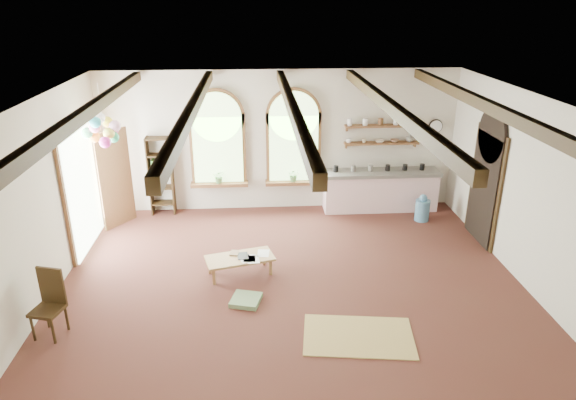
{
  "coord_description": "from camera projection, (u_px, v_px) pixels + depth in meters",
  "views": [
    {
      "loc": [
        -0.59,
        -7.75,
        4.69
      ],
      "look_at": [
        -0.02,
        0.6,
        1.33
      ],
      "focal_mm": 32.0,
      "sensor_mm": 36.0,
      "label": 1
    }
  ],
  "objects": [
    {
      "name": "shelf_vase",
      "position": [
        410.0,
        138.0,
        11.65
      ],
      "size": [
        0.18,
        0.18,
        0.19
      ],
      "primitive_type": "imported",
      "color": "slate",
      "rests_on": "wall_shelf_lower"
    },
    {
      "name": "bookshelf",
      "position": [
        161.0,
        176.0,
        11.52
      ],
      "size": [
        0.53,
        0.32,
        1.8
      ],
      "color": "#332410",
      "rests_on": "floor"
    },
    {
      "name": "right_doorway",
      "position": [
        484.0,
        189.0,
        10.19
      ],
      "size": [
        0.1,
        1.3,
        2.4
      ],
      "primitive_type": "cube",
      "color": "black",
      "rests_on": "floor"
    },
    {
      "name": "potted_plant_right",
      "position": [
        294.0,
        175.0,
        11.73
      ],
      "size": [
        0.27,
        0.23,
        0.3
      ],
      "primitive_type": "imported",
      "color": "#598C4C",
      "rests_on": "window_right"
    },
    {
      "name": "wall_shelf_upper",
      "position": [
        383.0,
        126.0,
        11.5
      ],
      "size": [
        1.7,
        0.24,
        0.04
      ],
      "primitive_type": "cube",
      "color": "brown",
      "rests_on": "wall_back"
    },
    {
      "name": "coffee_table",
      "position": [
        240.0,
        259.0,
        9.15
      ],
      "size": [
        1.29,
        0.83,
        0.34
      ],
      "color": "#B37F52",
      "rests_on": "floor"
    },
    {
      "name": "floor_cushion",
      "position": [
        246.0,
        300.0,
        8.4
      ],
      "size": [
        0.57,
        0.57,
        0.08
      ],
      "primitive_type": "cube",
      "rotation": [
        0.0,
        0.0,
        -0.27
      ],
      "color": "#6F8F62",
      "rests_on": "floor"
    },
    {
      "name": "water_jug_a",
      "position": [
        422.0,
        209.0,
        11.37
      ],
      "size": [
        0.32,
        0.32,
        0.61
      ],
      "color": "#5189AF",
      "rests_on": "floor"
    },
    {
      "name": "table_book",
      "position": [
        230.0,
        253.0,
        9.27
      ],
      "size": [
        0.2,
        0.25,
        0.02
      ],
      "primitive_type": "imported",
      "rotation": [
        0.0,
        0.0,
        -0.2
      ],
      "color": "olive",
      "rests_on": "coffee_table"
    },
    {
      "name": "side_chair",
      "position": [
        50.0,
        317.0,
        7.51
      ],
      "size": [
        0.5,
        0.5,
        1.03
      ],
      "color": "#332410",
      "rests_on": "floor"
    },
    {
      "name": "water_jug_b",
      "position": [
        421.0,
        197.0,
        12.03
      ],
      "size": [
        0.32,
        0.32,
        0.62
      ],
      "color": "#5189AF",
      "rests_on": "floor"
    },
    {
      "name": "wall_shelf_lower",
      "position": [
        381.0,
        143.0,
        11.65
      ],
      "size": [
        1.7,
        0.24,
        0.04
      ],
      "primitive_type": "cube",
      "color": "brown",
      "rests_on": "wall_back"
    },
    {
      "name": "wall_clock",
      "position": [
        436.0,
        126.0,
        11.67
      ],
      "size": [
        0.32,
        0.04,
        0.32
      ],
      "primitive_type": "cylinder",
      "rotation": [
        1.57,
        0.0,
        0.0
      ],
      "color": "black",
      "rests_on": "wall_back"
    },
    {
      "name": "balloon_cluster",
      "position": [
        103.0,
        130.0,
        9.6
      ],
      "size": [
        0.74,
        0.81,
        1.14
      ],
      "color": "white",
      "rests_on": "floor"
    },
    {
      "name": "window_right",
      "position": [
        294.0,
        141.0,
        11.54
      ],
      "size": [
        1.3,
        0.28,
        2.2
      ],
      "color": "brown",
      "rests_on": "floor"
    },
    {
      "name": "left_doorway",
      "position": [
        82.0,
        191.0,
        9.94
      ],
      "size": [
        0.1,
        1.9,
        2.5
      ],
      "primitive_type": "cube",
      "color": "brown",
      "rests_on": "floor"
    },
    {
      "name": "shelf_bowl_a",
      "position": [
        379.0,
        141.0,
        11.63
      ],
      "size": [
        0.22,
        0.22,
        0.05
      ],
      "primitive_type": "imported",
      "color": "beige",
      "rests_on": "wall_shelf_lower"
    },
    {
      "name": "ceiling_beams",
      "position": [
        292.0,
        107.0,
        7.8
      ],
      "size": [
        6.2,
        6.8,
        0.18
      ],
      "primitive_type": null,
      "color": "#332410",
      "rests_on": "ceiling"
    },
    {
      "name": "shelf_bowl_b",
      "position": [
        394.0,
        141.0,
        11.65
      ],
      "size": [
        0.2,
        0.2,
        0.06
      ],
      "primitive_type": "imported",
      "color": "#8C664C",
      "rests_on": "wall_shelf_lower"
    },
    {
      "name": "kitchen_counter",
      "position": [
        380.0,
        190.0,
        11.89
      ],
      "size": [
        2.68,
        0.62,
        0.94
      ],
      "color": "silver",
      "rests_on": "floor"
    },
    {
      "name": "window_left",
      "position": [
        218.0,
        142.0,
        11.43
      ],
      "size": [
        1.3,
        0.28,
        2.2
      ],
      "color": "brown",
      "rests_on": "floor"
    },
    {
      "name": "floor_mat",
      "position": [
        358.0,
        336.0,
        7.56
      ],
      "size": [
        1.72,
        1.2,
        0.02
      ],
      "primitive_type": "cube",
      "rotation": [
        0.0,
        0.0,
        -0.13
      ],
      "color": "tan",
      "rests_on": "floor"
    },
    {
      "name": "floor",
      "position": [
        291.0,
        283.0,
        8.96
      ],
      "size": [
        8.0,
        8.0,
        0.0
      ],
      "primitive_type": "plane",
      "color": "#512A21",
      "rests_on": "ground"
    },
    {
      "name": "shelf_cup_b",
      "position": [
        364.0,
        141.0,
        11.6
      ],
      "size": [
        0.1,
        0.1,
        0.09
      ],
      "primitive_type": "imported",
      "color": "beige",
      "rests_on": "wall_shelf_lower"
    },
    {
      "name": "tablet",
      "position": [
        243.0,
        256.0,
        9.17
      ],
      "size": [
        0.21,
        0.29,
        0.01
      ],
      "primitive_type": "cube",
      "rotation": [
        0.0,
        0.0,
        0.1
      ],
      "color": "black",
      "rests_on": "coffee_table"
    },
    {
      "name": "potted_plant_left",
      "position": [
        219.0,
        177.0,
        11.62
      ],
      "size": [
        0.27,
        0.23,
        0.3
      ],
      "primitive_type": "imported",
      "color": "#598C4C",
      "rests_on": "window_left"
    },
    {
      "name": "shelf_cup_a",
      "position": [
        349.0,
        141.0,
        11.58
      ],
      "size": [
        0.12,
        0.1,
        0.1
      ],
      "primitive_type": "imported",
      "color": "white",
      "rests_on": "wall_shelf_lower"
    }
  ]
}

